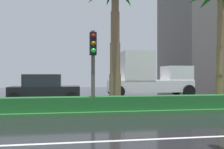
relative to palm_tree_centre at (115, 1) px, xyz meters
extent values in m
cylinder|color=brown|center=(-0.02, -0.11, -4.50)|extent=(0.59, 0.59, 1.58)
cylinder|color=brown|center=(-0.01, -0.07, -2.91)|extent=(0.52, 0.52, 1.58)
cylinder|color=brown|center=(0.00, -0.03, -1.33)|extent=(0.45, 0.45, 1.58)
cylinder|color=olive|center=(5.62, -0.29, -4.52)|extent=(0.40, 0.40, 1.53)
cylinder|color=olive|center=(5.60, -0.34, -2.98)|extent=(0.36, 0.36, 1.53)
cylinder|color=olive|center=(5.57, -0.40, -1.45)|extent=(0.31, 0.31, 1.53)
cylinder|color=olive|center=(5.54, -0.46, 0.08)|extent=(0.26, 0.26, 1.53)
cylinder|color=#4C4C47|center=(-1.31, -2.05, -3.58)|extent=(0.16, 0.16, 3.41)
cube|color=black|center=(-1.31, -2.05, -2.43)|extent=(0.28, 0.32, 0.96)
sphere|color=maroon|center=(-1.31, -2.22, -2.13)|extent=(0.20, 0.20, 0.20)
sphere|color=#7F600F|center=(-1.31, -2.22, -2.43)|extent=(0.20, 0.20, 0.20)
sphere|color=#1EEA3F|center=(-1.31, -2.22, -2.73)|extent=(0.20, 0.20, 0.20)
cube|color=black|center=(-3.81, 3.80, -4.84)|extent=(4.30, 1.76, 0.72)
cube|color=#1E2328|center=(-3.96, 3.80, -4.10)|extent=(2.30, 1.58, 0.76)
cylinder|color=black|center=(-2.16, 4.70, -5.10)|extent=(0.68, 0.22, 0.68)
cylinder|color=black|center=(-2.16, 2.90, -5.10)|extent=(0.68, 0.22, 0.68)
cylinder|color=black|center=(-5.46, 4.70, -5.10)|extent=(0.68, 0.22, 0.68)
cylinder|color=black|center=(-5.46, 2.90, -5.10)|extent=(0.68, 0.22, 0.68)
cube|color=white|center=(3.88, 6.42, -4.63)|extent=(6.40, 2.30, 0.90)
cube|color=white|center=(6.08, 6.42, -3.63)|extent=(1.90, 2.21, 1.10)
cube|color=silver|center=(2.83, 6.42, -3.08)|extent=(2.30, 2.35, 2.20)
cylinder|color=black|center=(6.58, 7.59, -4.98)|extent=(0.92, 0.30, 0.92)
cylinder|color=black|center=(6.58, 5.25, -4.98)|extent=(0.92, 0.30, 0.92)
cylinder|color=black|center=(1.18, 7.59, -4.98)|extent=(0.92, 0.30, 0.92)
cylinder|color=black|center=(1.18, 5.25, -4.98)|extent=(0.92, 0.30, 0.92)
camera|label=1|loc=(-2.29, -12.92, -3.72)|focal=41.41mm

